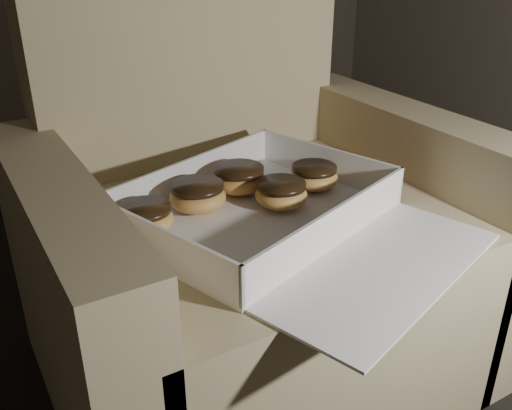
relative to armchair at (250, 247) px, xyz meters
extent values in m
cube|color=tan|center=(0.00, -0.04, -0.08)|extent=(0.67, 0.67, 0.39)
cube|color=tan|center=(0.00, 0.26, 0.36)|extent=(0.67, 0.13, 0.48)
cube|color=tan|center=(-0.36, -0.04, -0.01)|extent=(0.11, 0.67, 0.52)
cube|color=tan|center=(0.36, -0.04, -0.01)|extent=(0.11, 0.67, 0.52)
cube|color=white|center=(-0.04, -0.09, 0.12)|extent=(0.53, 0.46, 0.01)
cube|color=white|center=(-0.09, 0.06, 0.16)|extent=(0.42, 0.15, 0.07)
cube|color=white|center=(0.01, -0.25, 0.16)|extent=(0.42, 0.15, 0.07)
cube|color=white|center=(-0.25, -0.16, 0.16)|extent=(0.11, 0.32, 0.07)
cube|color=white|center=(0.17, -0.02, 0.16)|extent=(0.11, 0.32, 0.07)
cube|color=#E95D7D|center=(0.17, -0.02, 0.16)|extent=(0.11, 0.31, 0.06)
cube|color=white|center=(0.04, -0.34, 0.12)|extent=(0.47, 0.32, 0.01)
ellipsoid|color=#E8A051|center=(0.12, -0.05, 0.15)|extent=(0.09, 0.09, 0.04)
cylinder|color=black|center=(0.12, -0.05, 0.17)|extent=(0.09, 0.09, 0.01)
ellipsoid|color=#E8A051|center=(-0.02, 0.01, 0.15)|extent=(0.10, 0.10, 0.05)
cylinder|color=black|center=(-0.02, 0.01, 0.17)|extent=(0.10, 0.10, 0.01)
ellipsoid|color=#E8A051|center=(-0.12, -0.02, 0.15)|extent=(0.10, 0.10, 0.05)
cylinder|color=black|center=(-0.12, -0.02, 0.17)|extent=(0.10, 0.10, 0.01)
ellipsoid|color=#E8A051|center=(0.02, -0.08, 0.15)|extent=(0.10, 0.10, 0.05)
cylinder|color=black|center=(0.02, -0.08, 0.17)|extent=(0.09, 0.09, 0.01)
ellipsoid|color=#E8A051|center=(-0.23, -0.05, 0.15)|extent=(0.10, 0.10, 0.05)
cylinder|color=black|center=(-0.23, -0.05, 0.17)|extent=(0.09, 0.09, 0.01)
ellipsoid|color=black|center=(0.14, -0.13, 0.13)|extent=(0.01, 0.01, 0.00)
ellipsoid|color=black|center=(-0.15, -0.23, 0.13)|extent=(0.01, 0.01, 0.00)
ellipsoid|color=black|center=(-0.08, -0.26, 0.13)|extent=(0.01, 0.01, 0.00)
camera|label=1|loc=(-0.50, -0.87, 0.59)|focal=40.00mm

